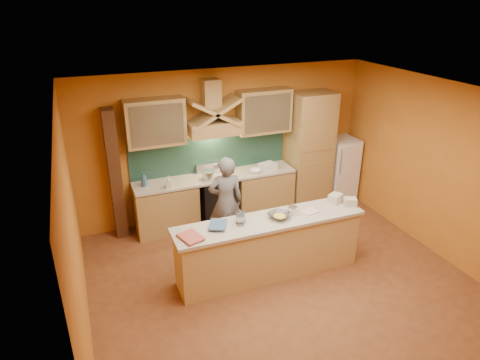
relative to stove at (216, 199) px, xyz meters
name	(u,v)px	position (x,y,z in m)	size (l,w,h in m)	color
floor	(283,283)	(0.30, -2.20, -0.45)	(5.50, 5.00, 0.01)	brown
ceiling	(292,98)	(0.30, -2.20, 2.35)	(5.50, 5.00, 0.01)	white
wall_back	(225,144)	(0.30, 0.30, 0.95)	(5.50, 0.02, 2.80)	#BE7225
wall_front	(419,317)	(0.30, -4.70, 0.95)	(5.50, 0.02, 2.80)	#BE7225
wall_left	(74,238)	(-2.45, -2.20, 0.95)	(0.02, 5.00, 2.80)	#BE7225
wall_right	(441,171)	(3.05, -2.20, 0.95)	(0.02, 5.00, 2.80)	#BE7225
base_cabinet_left	(166,208)	(-0.95, 0.00, -0.02)	(1.10, 0.60, 0.86)	#AC884E
base_cabinet_right	(262,192)	(0.95, 0.00, -0.02)	(1.10, 0.60, 0.86)	#AC884E
counter_top	(216,177)	(0.00, 0.00, 0.45)	(3.00, 0.62, 0.04)	#B8AF9C
stove	(216,199)	(0.00, 0.00, 0.00)	(0.60, 0.58, 0.90)	black
backsplash	(210,154)	(0.00, 0.28, 0.80)	(3.00, 0.03, 0.70)	#19382F
range_hood	(214,128)	(0.00, 0.05, 1.37)	(0.92, 0.50, 0.24)	#AC884E
hood_chimney	(211,94)	(0.00, 0.15, 1.95)	(0.30, 0.30, 0.50)	#AC884E
upper_cabinet_left	(155,122)	(-1.00, 0.12, 1.55)	(1.00, 0.35, 0.80)	#AC884E
upper_cabinet_right	(264,111)	(1.00, 0.12, 1.55)	(1.00, 0.35, 0.80)	#AC884E
pantry_column	(310,151)	(1.95, 0.00, 0.70)	(0.80, 0.60, 2.30)	#AC884E
fridge	(340,169)	(2.70, 0.00, 0.20)	(0.58, 0.60, 1.30)	white
trim_column_left	(115,175)	(-1.75, 0.15, 0.70)	(0.20, 0.30, 2.30)	#472816
island_body	(269,249)	(0.20, -1.90, -0.01)	(2.80, 0.55, 0.88)	tan
island_top	(270,221)	(0.20, -1.90, 0.47)	(2.90, 0.62, 0.05)	#B8AF9C
person	(226,202)	(-0.11, -0.85, 0.35)	(0.58, 0.38, 1.60)	slate
pot_large	(208,176)	(-0.17, -0.10, 0.53)	(0.21, 0.21, 0.16)	silver
pot_small	(219,169)	(0.13, 0.16, 0.52)	(0.22, 0.22, 0.14)	silver
soap_bottle_a	(169,182)	(-0.91, -0.20, 0.58)	(0.10, 0.10, 0.22)	beige
soap_bottle_b	(144,179)	(-1.29, 0.03, 0.60)	(0.10, 0.10, 0.27)	#2E527F
bowl_back	(255,171)	(0.73, -0.13, 0.50)	(0.21, 0.21, 0.07)	white
dish_rack	(268,166)	(1.03, -0.04, 0.52)	(0.31, 0.24, 0.11)	white
book_lower	(182,240)	(-1.14, -2.02, 0.51)	(0.26, 0.35, 0.03)	#B65141
book_upper	(210,224)	(-0.68, -1.77, 0.53)	(0.24, 0.33, 0.02)	#3A5981
jar_large	(241,217)	(-0.22, -1.81, 0.57)	(0.13, 0.13, 0.16)	white
jar_small	(240,220)	(-0.26, -1.88, 0.57)	(0.13, 0.13, 0.15)	white
kitchen_scale	(293,211)	(0.59, -1.86, 0.55)	(0.13, 0.13, 0.11)	white
mixing_bowl	(279,216)	(0.35, -1.91, 0.53)	(0.31, 0.31, 0.08)	silver
cloth	(310,211)	(0.87, -1.91, 0.50)	(0.25, 0.19, 0.02)	beige
grocery_bag_a	(335,198)	(1.40, -1.77, 0.56)	(0.21, 0.17, 0.14)	beige
grocery_bag_b	(350,202)	(1.56, -1.94, 0.55)	(0.19, 0.15, 0.12)	beige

